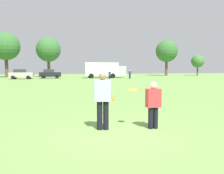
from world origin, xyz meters
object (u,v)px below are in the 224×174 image
Objects in this scene: player_thrower at (103,97)px; player_defender at (153,103)px; parked_car_mid_right at (50,74)px; frisbee at (133,90)px; bystander_sideline_watcher at (130,74)px; box_truck at (104,70)px; bystander_far_jogger at (110,74)px; traffic_cone at (112,96)px; parked_car_center at (21,74)px.

player_thrower is 1.21× the size of player_defender.
parked_car_mid_right reaches higher than player_thrower.
frisbee is at bearing 6.25° from player_thrower.
player_defender is 36.96m from bystander_sideline_watcher.
player_defender is at bearing -10.69° from player_thrower.
frisbee is at bearing -86.56° from parked_car_mid_right.
box_truck is 5.25m from bystander_far_jogger.
traffic_cone is at bearing 80.91° from frisbee.
parked_car_center is 0.50× the size of box_truck.
player_thrower reaches higher than bystander_sideline_watcher.
bystander_far_jogger is at bearing 77.40° from player_defender.
traffic_cone is at bearing -111.86° from bystander_sideline_watcher.
traffic_cone is at bearing 72.41° from player_thrower.
box_truck reaches higher than frisbee.
player_defender is at bearing -37.30° from frisbee.
player_defender is at bearing -108.74° from bystander_sideline_watcher.
player_defender is 3.01× the size of traffic_cone.
player_thrower reaches higher than player_defender.
parked_car_mid_right is 16.01m from bystander_sideline_watcher.
player_thrower reaches higher than traffic_cone.
box_truck is at bearing 77.32° from traffic_cone.
parked_car_center is (-6.62, 38.53, -0.06)m from player_thrower.
frisbee is 0.06× the size of parked_car_center.
frisbee is 39.17m from parked_car_center.
bystander_sideline_watcher is (20.02, -3.82, -0.00)m from parked_car_center.
player_thrower is at bearing -80.26° from parked_car_center.
player_thrower is 40.75m from parked_car_mid_right.
bystander_sideline_watcher is at bearing 71.26° from player_defender.
parked_car_mid_right is at bearing 93.44° from frisbee.
frisbee is 40.69m from parked_car_mid_right.
bystander_sideline_watcher is (11.88, 35.00, 0.12)m from player_defender.
player_defender is 0.88× the size of bystander_sideline_watcher.
player_thrower is 1.14× the size of bystander_far_jogger.
bystander_far_jogger is (7.76, 34.72, 0.05)m from player_defender.
bystander_sideline_watcher is (11.41, 28.45, 0.69)m from traffic_cone.
parked_car_center is 16.42m from bystander_far_jogger.
bystander_far_jogger is at bearing -92.24° from box_truck.
parked_car_mid_right is at bearing 22.98° from parked_car_center.
player_defender reaches higher than traffic_cone.
bystander_sideline_watcher is at bearing -22.06° from parked_car_mid_right.
player_thrower is 0.40× the size of parked_car_center.
player_thrower is at bearing -105.09° from bystander_far_jogger.
bystander_far_jogger is (15.90, -4.10, -0.06)m from parked_car_center.
frisbee is 0.17× the size of bystander_sideline_watcher.
player_defender is 0.17× the size of box_truck.
bystander_far_jogger reaches higher than frisbee.
traffic_cone is 34.20m from box_truck.
traffic_cone is (1.98, 6.26, -0.75)m from player_thrower.
bystander_far_jogger is (-0.20, -5.17, -0.89)m from box_truck.
frisbee is at bearing -78.79° from parked_car_center.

